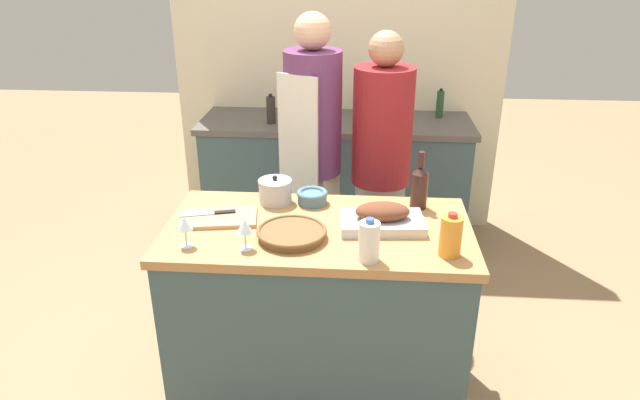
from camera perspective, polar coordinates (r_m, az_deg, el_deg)
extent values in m
plane|color=#9E7A56|center=(3.00, -0.16, -17.93)|extent=(12.00, 12.00, 0.00)
cube|color=#3D565B|center=(2.73, -0.17, -11.35)|extent=(1.30, 0.68, 0.84)
cube|color=#B27F4C|center=(2.50, -0.18, -3.08)|extent=(1.34, 0.71, 0.04)
cube|color=#3D565B|center=(4.10, 1.52, 1.57)|extent=(1.81, 0.58, 0.87)
cube|color=#56514C|center=(3.95, 1.60, 7.69)|extent=(1.86, 0.60, 0.04)
cube|color=beige|center=(4.21, 1.90, 14.05)|extent=(2.36, 0.10, 2.55)
cube|color=#BCBCC1|center=(2.49, 6.22, -2.28)|extent=(0.38, 0.25, 0.04)
ellipsoid|color=brown|center=(2.47, 6.27, -1.15)|extent=(0.24, 0.15, 0.08)
cylinder|color=brown|center=(2.39, -2.84, -3.46)|extent=(0.27, 0.27, 0.04)
torus|color=brown|center=(2.39, -2.85, -3.09)|extent=(0.30, 0.30, 0.02)
cube|color=tan|center=(2.59, -10.13, -1.77)|extent=(0.37, 0.25, 0.02)
cylinder|color=#B7B7BC|center=(2.72, -4.49, 0.76)|extent=(0.16, 0.16, 0.10)
cylinder|color=#B7B7BC|center=(2.69, -4.53, 1.88)|extent=(0.16, 0.16, 0.01)
sphere|color=black|center=(2.69, -4.54, 2.23)|extent=(0.02, 0.02, 0.02)
cylinder|color=slate|center=(2.71, -0.78, 0.17)|extent=(0.14, 0.14, 0.05)
torus|color=slate|center=(2.69, -0.79, 0.68)|extent=(0.15, 0.15, 0.03)
cylinder|color=orange|center=(2.29, 12.93, -3.57)|extent=(0.09, 0.09, 0.17)
cylinder|color=red|center=(2.25, 13.15, -1.49)|extent=(0.04, 0.04, 0.02)
cylinder|color=white|center=(2.21, 4.93, -4.17)|extent=(0.08, 0.08, 0.16)
cylinder|color=#3360B2|center=(2.17, 5.02, -2.08)|extent=(0.03, 0.03, 0.02)
cylinder|color=#381E19|center=(2.68, 9.87, 0.93)|extent=(0.08, 0.08, 0.17)
cone|color=#381E19|center=(2.64, 10.03, 2.96)|extent=(0.08, 0.08, 0.03)
cylinder|color=#381E19|center=(2.63, 10.11, 4.02)|extent=(0.03, 0.03, 0.07)
cylinder|color=silver|center=(2.40, -13.17, -4.48)|extent=(0.06, 0.06, 0.00)
cylinder|color=silver|center=(2.38, -13.26, -3.66)|extent=(0.01, 0.01, 0.07)
cone|color=silver|center=(2.35, -13.41, -2.25)|extent=(0.06, 0.06, 0.06)
cylinder|color=silver|center=(2.34, -7.42, -4.82)|extent=(0.06, 0.06, 0.00)
cylinder|color=silver|center=(2.32, -7.47, -4.01)|extent=(0.01, 0.01, 0.07)
cone|color=silver|center=(2.29, -7.56, -2.59)|extent=(0.06, 0.06, 0.06)
cube|color=#B7B7BC|center=(2.62, -12.20, -1.40)|extent=(0.16, 0.07, 0.01)
cube|color=black|center=(2.61, -9.49, -1.20)|extent=(0.10, 0.05, 0.01)
cube|color=silver|center=(3.94, 4.85, 8.29)|extent=(0.18, 0.14, 0.05)
cylinder|color=#B7B7BC|center=(3.92, 4.55, 9.37)|extent=(0.13, 0.13, 0.10)
cube|color=silver|center=(3.92, 5.84, 9.79)|extent=(0.05, 0.08, 0.16)
cube|color=silver|center=(3.89, 4.97, 11.60)|extent=(0.17, 0.08, 0.08)
cylinder|color=#234C28|center=(4.08, 11.90, 9.34)|extent=(0.05, 0.05, 0.18)
cylinder|color=black|center=(4.05, 12.02, 10.72)|extent=(0.02, 0.02, 0.02)
cylinder|color=#B28E2D|center=(4.08, -3.74, 9.58)|extent=(0.06, 0.06, 0.15)
cylinder|color=black|center=(4.06, -3.77, 10.75)|extent=(0.02, 0.02, 0.02)
cylinder|color=#332D28|center=(3.87, -4.92, 8.95)|extent=(0.06, 0.06, 0.18)
cylinder|color=black|center=(3.84, -4.98, 10.39)|extent=(0.03, 0.03, 0.02)
cube|color=beige|center=(3.46, -0.65, -3.44)|extent=(0.31, 0.27, 0.82)
cylinder|color=#663360|center=(3.18, -0.71, 8.66)|extent=(0.32, 0.32, 0.68)
sphere|color=#DBAD89|center=(3.09, -0.75, 16.56)|extent=(0.20, 0.20, 0.20)
cube|color=silver|center=(3.12, -2.19, 4.57)|extent=(0.23, 0.13, 0.87)
cube|color=beige|center=(3.44, 5.75, -4.08)|extent=(0.28, 0.20, 0.78)
cylinder|color=maroon|center=(3.17, 6.28, 7.34)|extent=(0.33, 0.33, 0.65)
sphere|color=tan|center=(3.08, 6.64, 14.81)|extent=(0.19, 0.19, 0.19)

